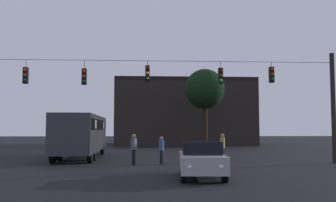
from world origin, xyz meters
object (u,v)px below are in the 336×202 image
Objects in this scene: city_bus at (82,132)px; pedestrian_crossing_center at (161,149)px; pedestrian_crossing_right at (223,146)px; pedestrian_crossing_left at (134,147)px; tree_left_silhouette at (205,90)px; car_near_right at (201,159)px.

city_bus reaches higher than pedestrian_crossing_center.
pedestrian_crossing_center is 0.91× the size of pedestrian_crossing_right.
tree_left_silhouette reaches higher than pedestrian_crossing_left.
pedestrian_crossing_left reaches higher than pedestrian_crossing_center.
pedestrian_crossing_center is at bearing -106.86° from tree_left_silhouette.
pedestrian_crossing_right is at bearing 72.54° from car_near_right.
pedestrian_crossing_left is at bearing -55.42° from city_bus.
pedestrian_crossing_left is (-3.05, 5.85, 0.21)m from car_near_right.
tree_left_silhouette is at bearing 68.96° from pedestrian_crossing_left.
pedestrian_crossing_center is 4.20m from pedestrian_crossing_right.
car_near_right is at bearing -77.15° from pedestrian_crossing_center.
pedestrian_crossing_left is at bearing -162.37° from pedestrian_crossing_center.
city_bus is 6.25× the size of pedestrian_crossing_right.
pedestrian_crossing_center is (5.49, -5.14, -0.96)m from city_bus.
tree_left_silhouette is at bearing 48.46° from city_bus.
tree_left_silhouette is (10.72, 12.10, 4.35)m from city_bus.
car_near_right is 6.53m from pedestrian_crossing_center.
pedestrian_crossing_left is 5.87m from pedestrian_crossing_right.
city_bus is at bearing 136.92° from pedestrian_crossing_center.
tree_left_silhouette is (1.30, 15.75, 5.20)m from pedestrian_crossing_right.
pedestrian_crossing_right reaches higher than car_near_right.
city_bus is 13.48m from car_near_right.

